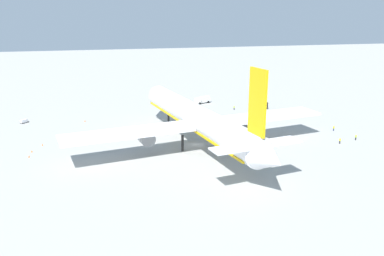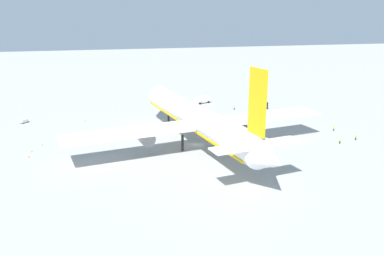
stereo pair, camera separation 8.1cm
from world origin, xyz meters
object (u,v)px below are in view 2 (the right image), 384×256
airliner (198,119)px  service_truck_2 (259,105)px  baggage_cart_1 (24,121)px  ground_worker_5 (356,137)px  traffic_cone_0 (32,151)px  ground_worker_0 (256,102)px  traffic_cone_4 (29,156)px  ground_worker_3 (340,141)px  traffic_cone_2 (85,121)px  service_truck_1 (203,100)px  ground_worker_2 (334,128)px  ground_worker_4 (234,108)px  traffic_cone_3 (42,145)px

airliner → service_truck_2: (37.32, -34.20, -6.21)m
baggage_cart_1 → ground_worker_5: (-43.23, -97.39, 0.24)m
baggage_cart_1 → traffic_cone_0: 32.20m
baggage_cart_1 → ground_worker_0: ground_worker_0 is taller
traffic_cone_0 → traffic_cone_4: (-4.05, 0.16, 0.00)m
airliner → ground_worker_3: 41.16m
ground_worker_3 → ground_worker_5: size_ratio=0.96×
baggage_cart_1 → traffic_cone_2: (-3.14, -19.98, -0.39)m
baggage_cart_1 → ground_worker_5: 106.55m
ground_worker_0 → airliner: bearing=141.2°
baggage_cart_1 → traffic_cone_2: bearing=-98.9°
ground_worker_0 → ground_worker_5: 51.37m
baggage_cart_1 → traffic_cone_2: 20.23m
airliner → ground_worker_5: airliner is taller
baggage_cart_1 → ground_worker_3: ground_worker_3 is taller
service_truck_2 → traffic_cone_0: bearing=111.7°
airliner → service_truck_1: size_ratio=10.85×
ground_worker_2 → traffic_cone_2: ground_worker_2 is taller
ground_worker_0 → ground_worker_4: 13.23m
ground_worker_3 → ground_worker_4: bearing=18.9°
baggage_cart_1 → traffic_cone_2: baggage_cart_1 is taller
ground_worker_5 → traffic_cone_2: bearing=62.6°
ground_worker_2 → service_truck_1: bearing=31.9°
ground_worker_3 → traffic_cone_0: ground_worker_3 is taller
ground_worker_3 → traffic_cone_3: size_ratio=3.11×
ground_worker_0 → traffic_cone_0: size_ratio=3.00×
traffic_cone_2 → airliner: bearing=-137.8°
traffic_cone_0 → traffic_cone_2: (28.41, -13.53, 0.00)m
traffic_cone_3 → service_truck_1: bearing=-54.8°
baggage_cart_1 → ground_worker_5: bearing=-113.9°
traffic_cone_4 → ground_worker_3: bearing=-96.3°
service_truck_2 → ground_worker_4: 10.05m
service_truck_1 → ground_worker_0: 21.58m
ground_worker_2 → traffic_cone_3: bearing=85.6°
baggage_cart_1 → airliner: bearing=-126.2°
ground_worker_2 → traffic_cone_4: bearing=91.5°
ground_worker_5 → traffic_cone_0: (11.68, 90.94, -0.64)m
ground_worker_4 → traffic_cone_2: (-3.87, 55.36, -0.55)m
ground_worker_2 → traffic_cone_0: bearing=88.9°
ground_worker_2 → traffic_cone_2: (30.13, 76.50, -0.56)m
traffic_cone_3 → airliner: bearing=-104.4°
baggage_cart_1 → traffic_cone_0: baggage_cart_1 is taller
service_truck_1 → ground_worker_3: service_truck_1 is taller
ground_worker_0 → ground_worker_4: bearing=118.7°
airliner → ground_worker_2: airliner is taller
ground_worker_2 → traffic_cone_0: size_ratio=2.98×
traffic_cone_0 → ground_worker_4: bearing=-64.9°
baggage_cart_1 → service_truck_2: bearing=-90.1°
service_truck_1 → baggage_cart_1: size_ratio=2.43×
service_truck_1 → traffic_cone_0: service_truck_1 is taller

